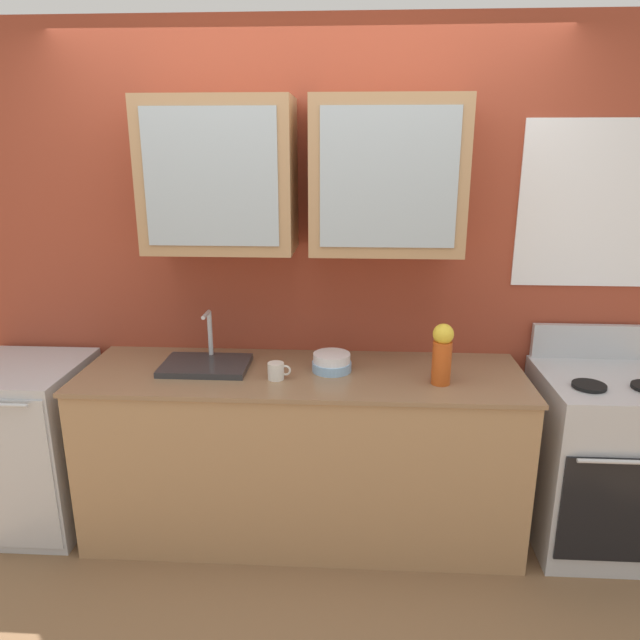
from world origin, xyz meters
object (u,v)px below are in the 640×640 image
(stove_range, at_px, (596,460))
(dishwasher, at_px, (32,445))
(bowl_stack, at_px, (332,362))
(vase, at_px, (442,353))
(cup_near_sink, at_px, (276,371))
(sink_faucet, at_px, (206,364))

(stove_range, relative_size, dishwasher, 1.20)
(bowl_stack, relative_size, dishwasher, 0.22)
(dishwasher, bearing_deg, vase, -2.79)
(cup_near_sink, height_order, dishwasher, cup_near_sink)
(stove_range, xyz_separation_m, bowl_stack, (-1.33, 0.03, 0.48))
(stove_range, bearing_deg, vase, -172.56)
(bowl_stack, distance_m, cup_near_sink, 0.29)
(sink_faucet, bearing_deg, cup_near_sink, -18.46)
(sink_faucet, height_order, vase, vase)
(vase, bearing_deg, bowl_stack, 165.23)
(stove_range, xyz_separation_m, dishwasher, (-2.91, -0.00, -0.01))
(vase, height_order, dishwasher, vase)
(sink_faucet, distance_m, cup_near_sink, 0.39)
(cup_near_sink, bearing_deg, vase, -0.87)
(bowl_stack, distance_m, vase, 0.55)
(sink_faucet, bearing_deg, stove_range, -0.88)
(stove_range, distance_m, vase, 1.01)
(bowl_stack, height_order, vase, vase)
(vase, height_order, cup_near_sink, vase)
(vase, bearing_deg, sink_faucet, 173.23)
(sink_faucet, xyz_separation_m, bowl_stack, (0.63, -0.00, 0.02))
(bowl_stack, xyz_separation_m, dishwasher, (-1.58, -0.03, -0.49))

